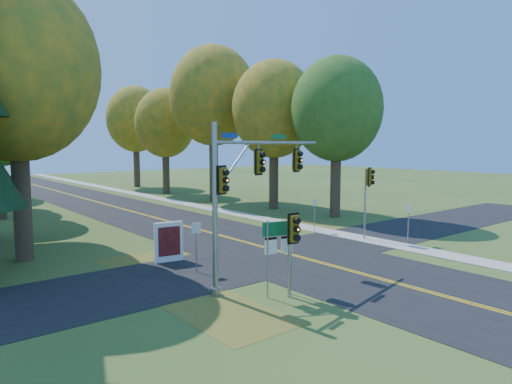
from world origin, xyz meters
TOP-DOWN VIEW (x-y plane):
  - ground at (0.00, 0.00)m, footprint 160.00×160.00m
  - road_main at (0.00, 0.00)m, footprint 8.00×160.00m
  - road_cross at (0.00, 2.00)m, footprint 60.00×6.00m
  - centerline_left at (-0.10, 0.00)m, footprint 0.10×160.00m
  - centerline_right at (0.10, 0.00)m, footprint 0.10×160.00m
  - sidewalk_east at (6.20, 0.00)m, footprint 1.60×160.00m
  - leaf_patch_w_near at (-6.50, 4.00)m, footprint 4.00×6.00m
  - leaf_patch_e at (6.80, 6.00)m, footprint 3.50×8.00m
  - leaf_patch_w_far at (-7.50, -3.00)m, footprint 3.00×5.00m
  - tree_w_a at (-11.13, 9.38)m, footprint 8.00×8.00m
  - tree_e_a at (11.57, 8.77)m, footprint 7.20×7.20m
  - tree_e_b at (10.97, 15.58)m, footprint 7.60×7.60m
  - tree_e_c at (9.88, 23.69)m, footprint 8.80×8.80m
  - tree_e_d at (9.26, 32.87)m, footprint 7.00×7.00m
  - tree_e_e at (10.47, 43.58)m, footprint 7.80×7.80m
  - traffic_mast at (-4.94, -0.86)m, footprint 7.20×1.95m
  - east_signal_pole at (6.21, 1.47)m, footprint 0.49×0.59m
  - ped_signal_pole at (-4.66, -3.34)m, footprint 0.52×0.60m
  - route_sign_cluster at (-4.87, -2.80)m, footprint 1.36×0.39m
  - info_kiosk at (-5.70, 4.46)m, footprint 1.46×0.43m
  - reg_sign_e_north at (5.55, 5.27)m, footprint 0.41×0.22m
  - reg_sign_e_south at (7.32, -0.61)m, footprint 0.46×0.07m
  - reg_sign_w at (-5.62, 1.99)m, footprint 0.45×0.10m

SIDE VIEW (x-z plane):
  - ground at x=0.00m, z-range 0.00..0.00m
  - leaf_patch_w_near at x=-6.50m, z-range 0.00..0.01m
  - leaf_patch_e at x=6.80m, z-range 0.00..0.01m
  - leaf_patch_w_far at x=-7.50m, z-range 0.00..0.01m
  - road_cross at x=0.00m, z-range 0.00..0.02m
  - road_main at x=0.00m, z-range 0.00..0.02m
  - centerline_left at x=-0.10m, z-range 0.02..0.03m
  - centerline_right at x=0.10m, z-range 0.02..0.03m
  - sidewalk_east at x=6.20m, z-range 0.00..0.06m
  - info_kiosk at x=-5.70m, z-range 0.00..2.00m
  - reg_sign_e_north at x=5.55m, z-range 0.43..2.74m
  - reg_sign_w at x=-5.62m, z-range 0.44..2.81m
  - reg_sign_e_south at x=7.32m, z-range 0.45..2.87m
  - route_sign_cluster at x=-4.87m, z-range 0.61..3.59m
  - ped_signal_pole at x=-4.66m, z-range 0.80..4.08m
  - east_signal_pole at x=6.21m, z-range 1.15..5.59m
  - traffic_mast at x=-4.94m, z-range 0.95..7.61m
  - tree_e_d at x=9.26m, z-range 2.08..14.40m
  - tree_e_a at x=11.57m, z-range 2.16..14.90m
  - tree_e_b at x=10.97m, z-range 2.23..15.56m
  - tree_e_e at x=10.47m, z-range 2.32..16.06m
  - tree_w_a at x=-11.13m, z-range 2.41..16.56m
  - tree_e_c at x=9.88m, z-range 2.77..18.56m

